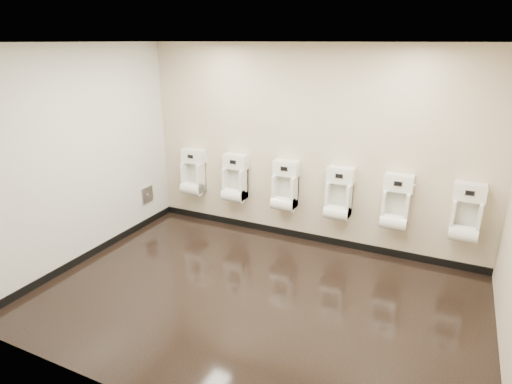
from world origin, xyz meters
TOP-DOWN VIEW (x-y plane):
  - ground at (0.00, 0.00)m, footprint 5.00×3.50m
  - ceiling at (0.00, 0.00)m, footprint 5.00×3.50m
  - back_wall at (0.00, 1.75)m, footprint 5.00×0.02m
  - front_wall at (0.00, -1.75)m, footprint 5.00×0.02m
  - left_wall at (-2.50, 0.00)m, footprint 0.02×3.50m
  - tile_overlay_left at (-2.50, 0.00)m, footprint 0.01×3.50m
  - skirting_back at (0.00, 1.74)m, footprint 5.00×0.02m
  - skirting_left at (-2.49, 0.00)m, footprint 0.02×3.50m
  - access_panel at (-2.48, 1.20)m, footprint 0.04×0.25m
  - urinal_0 at (-1.87, 1.62)m, footprint 0.38×0.29m
  - urinal_1 at (-1.12, 1.62)m, footprint 0.38×0.29m
  - urinal_2 at (-0.30, 1.62)m, footprint 0.38×0.29m
  - urinal_3 at (0.49, 1.62)m, footprint 0.38×0.29m
  - urinal_4 at (1.25, 1.62)m, footprint 0.38×0.29m
  - urinal_5 at (2.08, 1.62)m, footprint 0.38×0.29m

SIDE VIEW (x-z plane):
  - ground at x=0.00m, z-range 0.00..0.00m
  - skirting_back at x=0.00m, z-range 0.00..0.10m
  - skirting_left at x=-2.49m, z-range 0.00..0.10m
  - access_panel at x=-2.48m, z-range 0.38..0.62m
  - urinal_0 at x=-1.87m, z-range 0.43..1.14m
  - urinal_1 at x=-1.12m, z-range 0.43..1.14m
  - urinal_2 at x=-0.30m, z-range 0.43..1.14m
  - urinal_3 at x=0.49m, z-range 0.43..1.14m
  - urinal_4 at x=1.25m, z-range 0.43..1.14m
  - urinal_5 at x=2.08m, z-range 0.43..1.14m
  - back_wall at x=0.00m, z-range 0.00..2.80m
  - front_wall at x=0.00m, z-range 0.00..2.80m
  - left_wall at x=-2.50m, z-range 0.00..2.80m
  - tile_overlay_left at x=-2.50m, z-range 0.00..2.80m
  - ceiling at x=0.00m, z-range 2.80..2.80m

